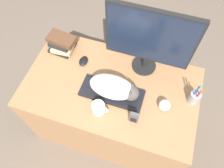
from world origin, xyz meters
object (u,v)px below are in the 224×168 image
at_px(keyboard, 112,93).
at_px(cat, 115,88).
at_px(book_stack, 62,43).
at_px(phone, 134,118).
at_px(monitor, 150,39).
at_px(computer_mouse, 83,61).
at_px(pen_cup, 194,97).
at_px(coffee_mug, 99,108).
at_px(baseball, 165,105).

bearing_deg(keyboard, cat, 0.00).
bearing_deg(book_stack, phone, -31.11).
distance_m(monitor, computer_mouse, 0.53).
distance_m(pen_cup, book_stack, 1.03).
bearing_deg(coffee_mug, book_stack, 137.16).
bearing_deg(cat, computer_mouse, 148.44).
distance_m(coffee_mug, pen_cup, 0.64).
height_order(cat, computer_mouse, cat).
relative_size(coffee_mug, pen_cup, 0.57).
xyz_separation_m(baseball, phone, (-0.17, -0.15, 0.02)).
xyz_separation_m(keyboard, phone, (0.19, -0.14, 0.05)).
relative_size(monitor, baseball, 7.27).
relative_size(keyboard, monitor, 0.76).
height_order(computer_mouse, baseball, baseball).
height_order(monitor, book_stack, monitor).
xyz_separation_m(monitor, computer_mouse, (-0.44, -0.11, -0.28)).
xyz_separation_m(computer_mouse, phone, (0.48, -0.33, 0.04)).
relative_size(cat, phone, 2.88).
distance_m(phone, book_stack, 0.79).
xyz_separation_m(keyboard, computer_mouse, (-0.29, 0.19, 0.00)).
relative_size(monitor, pen_cup, 2.84).
xyz_separation_m(cat, monitor, (0.13, 0.29, 0.20)).
bearing_deg(computer_mouse, pen_cup, -4.74).
height_order(monitor, phone, monitor).
bearing_deg(computer_mouse, cat, -31.56).
bearing_deg(coffee_mug, monitor, 66.13).
height_order(cat, phone, cat).
bearing_deg(pen_cup, computer_mouse, 175.26).
distance_m(coffee_mug, book_stack, 0.60).
bearing_deg(book_stack, computer_mouse, -20.99).
xyz_separation_m(baseball, book_stack, (-0.84, 0.26, 0.02)).
distance_m(pen_cup, baseball, 0.21).
bearing_deg(book_stack, baseball, -16.85).
bearing_deg(keyboard, pen_cup, 12.65).
bearing_deg(pen_cup, book_stack, 171.94).
relative_size(cat, coffee_mug, 2.91).
distance_m(cat, computer_mouse, 0.37).
bearing_deg(keyboard, computer_mouse, 146.72).
relative_size(computer_mouse, phone, 0.77).
bearing_deg(pen_cup, phone, -142.19).
height_order(baseball, book_stack, book_stack).
bearing_deg(monitor, computer_mouse, -166.39).
relative_size(pen_cup, book_stack, 0.92).
xyz_separation_m(monitor, phone, (0.04, -0.44, -0.24)).
relative_size(keyboard, pen_cup, 2.16).
bearing_deg(phone, cat, 140.10).
bearing_deg(cat, pen_cup, 13.11).
xyz_separation_m(keyboard, book_stack, (-0.49, 0.26, 0.05)).
height_order(computer_mouse, book_stack, book_stack).
bearing_deg(baseball, pen_cup, 32.53).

